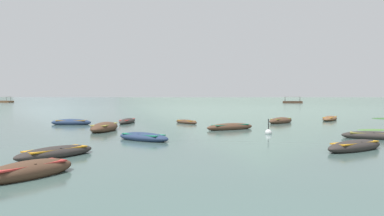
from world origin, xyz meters
name	(u,v)px	position (x,y,z in m)	size (l,w,h in m)	color
ground_plane	(148,97)	(0.00, 1500.00, 0.00)	(6000.00, 6000.00, 0.00)	#425B56
mountain_1	(65,77)	(-499.56, 2351.45, 118.97)	(828.20, 828.20, 237.94)	slate
mountain_2	(172,72)	(174.16, 2639.46, 177.70)	(1106.90, 1106.90, 355.39)	#4C5B56
mountain_3	(266,59)	(827.82, 2554.46, 263.14)	(2230.46, 2230.46, 526.27)	slate
rowboat_0	(105,127)	(-4.78, 23.19, 0.25)	(2.33, 4.63, 0.79)	#4C3323
rowboat_1	(56,153)	(-5.46, 11.47, 0.17)	(3.26, 3.49, 0.55)	#2D2826
rowboat_2	(71,122)	(-8.38, 29.52, 0.20)	(3.62, 1.52, 0.63)	navy
rowboat_3	(186,122)	(1.90, 29.86, 0.14)	(2.22, 2.95, 0.44)	#4C3323
rowboat_4	(330,119)	(17.25, 32.45, 0.18)	(3.61, 4.24, 0.57)	brown
rowboat_5	(373,136)	(11.55, 16.02, 0.18)	(3.58, 2.61, 0.56)	#2D2826
rowboat_6	(281,121)	(10.76, 29.26, 0.21)	(3.60, 3.39, 0.67)	#4C3323
rowboat_8	(143,137)	(-1.91, 16.91, 0.18)	(3.48, 3.40, 0.57)	navy
rowboat_9	(355,146)	(7.88, 11.74, 0.19)	(3.88, 2.68, 0.61)	#2D2826
rowboat_10	(127,121)	(-3.56, 31.10, 0.17)	(1.91, 4.47, 0.55)	#2D2826
rowboat_11	(230,127)	(4.53, 23.10, 0.19)	(4.18, 2.55, 0.61)	#4C3323
rowboat_12	(28,171)	(-5.34, 7.53, 0.20)	(2.84, 3.18, 0.65)	#4C3323
ferry_1	(292,102)	(52.58, 130.51, 0.45)	(7.66, 4.93, 2.54)	#4C3323
ferry_2	(0,101)	(-61.55, 156.15, 0.45)	(11.13, 6.42, 2.54)	brown
mooring_buoy	(268,132)	(6.32, 19.50, 0.11)	(0.45, 0.45, 1.14)	silver
weed_patch_1	(374,130)	(15.01, 21.38, 0.00)	(2.55, 1.03, 0.14)	#477033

